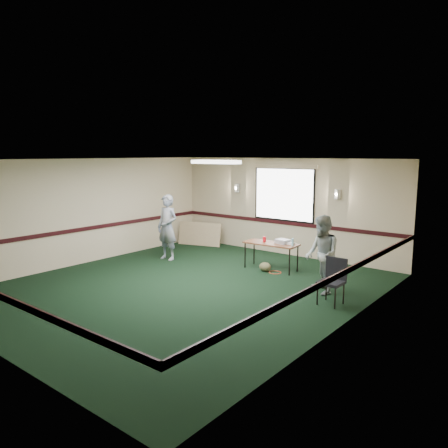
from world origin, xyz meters
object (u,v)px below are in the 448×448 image
Objects in this scene: person_left at (167,227)px; folding_table at (271,245)px; person_right at (322,255)px; conference_chair at (333,277)px; projector at (283,241)px.

folding_table is at bearing 15.09° from person_left.
person_left is 4.53m from person_right.
person_left is 1.09× the size of person_right.
conference_chair is 5.03m from person_left.
person_left is at bearing -152.97° from projector.
person_left reaches higher than person_right.
conference_chair reaches higher than projector.
person_left reaches higher than projector.
person_right is at bearing 137.84° from conference_chair.
folding_table is at bearing 150.64° from conference_chair.
projector is at bearing 15.64° from person_left.
folding_table is 0.85× the size of person_right.
projector is 3.15m from person_left.
projector is (0.26, 0.11, 0.10)m from folding_table.
person_left is (-4.99, 0.50, 0.36)m from conference_chair.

